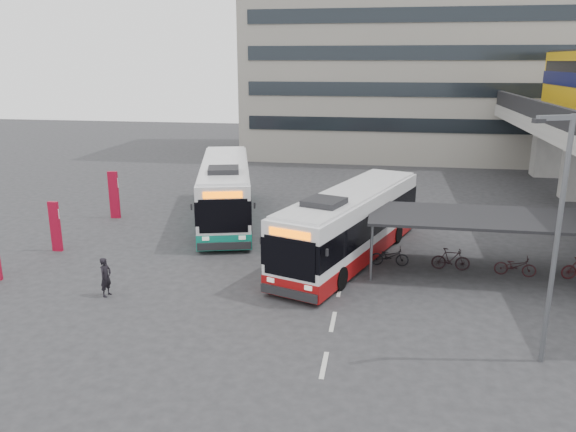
% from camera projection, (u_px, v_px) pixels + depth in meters
% --- Properties ---
extents(ground, '(120.00, 120.00, 0.00)m').
position_uv_depth(ground, '(279.00, 285.00, 23.23)').
color(ground, '#28282B').
rests_on(ground, ground).
extents(bike_shelter, '(10.00, 4.00, 2.54)m').
position_uv_depth(bike_shelter, '(484.00, 236.00, 24.28)').
color(bike_shelter, '#595B60').
rests_on(bike_shelter, ground).
extents(office_block, '(30.00, 15.00, 25.00)m').
position_uv_depth(office_block, '(410.00, 22.00, 53.12)').
color(office_block, gray).
rests_on(office_block, ground).
extents(road_markings, '(0.15, 7.60, 0.01)m').
position_uv_depth(road_markings, '(333.00, 322.00, 19.97)').
color(road_markings, beige).
rests_on(road_markings, ground).
extents(bus_main, '(6.35, 11.90, 3.47)m').
position_uv_depth(bus_main, '(351.00, 225.00, 26.03)').
color(bus_main, white).
rests_on(bus_main, ground).
extents(bus_teal, '(5.76, 12.65, 3.66)m').
position_uv_depth(bus_teal, '(225.00, 191.00, 32.39)').
color(bus_teal, white).
rests_on(bus_teal, ground).
extents(pedestrian, '(0.46, 0.63, 1.58)m').
position_uv_depth(pedestrian, '(106.00, 277.00, 21.98)').
color(pedestrian, black).
rests_on(pedestrian, ground).
extents(lamp_post, '(1.26, 0.66, 7.57)m').
position_uv_depth(lamp_post, '(556.00, 228.00, 16.18)').
color(lamp_post, '#595B60').
rests_on(lamp_post, ground).
extents(sign_totem_mid, '(0.53, 0.16, 2.47)m').
position_uv_depth(sign_totem_mid, '(55.00, 226.00, 27.08)').
color(sign_totem_mid, maroon).
rests_on(sign_totem_mid, ground).
extents(sign_totem_north, '(0.61, 0.23, 2.79)m').
position_uv_depth(sign_totem_north, '(114.00, 194.00, 32.77)').
color(sign_totem_north, maroon).
rests_on(sign_totem_north, ground).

